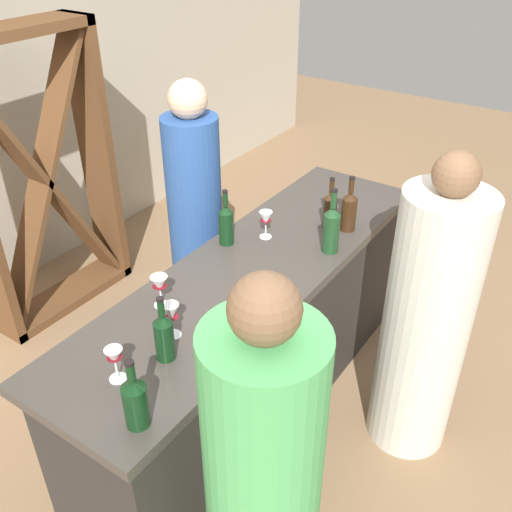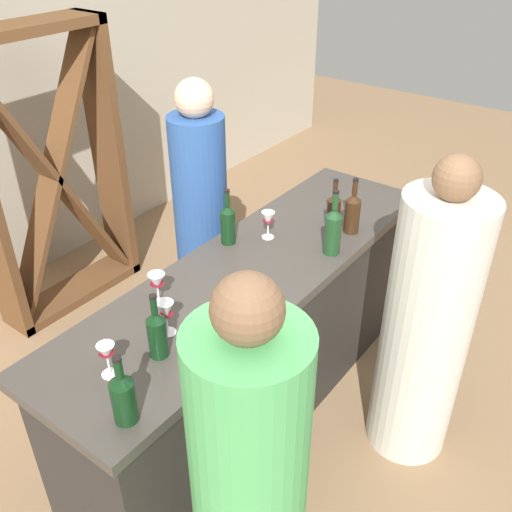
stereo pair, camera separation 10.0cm
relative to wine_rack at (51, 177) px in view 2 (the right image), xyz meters
name	(u,v)px [view 2 (the right image)]	position (x,y,z in m)	size (l,w,h in m)	color
ground_plane	(256,405)	(-0.06, -1.65, -0.91)	(12.00, 12.00, 0.00)	#846647
bar_counter	(256,341)	(-0.06, -1.65, -0.44)	(2.32, 0.64, 0.94)	#2A2723
wine_rack	(51,177)	(0.00, 0.00, 0.00)	(0.98, 0.28, 1.82)	brown
wine_bottle_leftmost_dark_green	(123,397)	(-1.06, -1.86, 0.13)	(0.08, 0.08, 0.27)	black
wine_bottle_second_left_dark_green	(157,333)	(-0.77, -1.73, 0.13)	(0.07, 0.07, 0.28)	black
wine_bottle_center_dark_green	(228,223)	(0.02, -1.42, 0.14)	(0.07, 0.07, 0.29)	black
wine_bottle_second_right_olive_green	(333,230)	(0.24, -1.87, 0.16)	(0.08, 0.08, 0.33)	#193D1E
wine_bottle_rightmost_amber_brown	(334,211)	(0.45, -1.76, 0.14)	(0.07, 0.07, 0.28)	#331E0F
wine_bottle_far_right_amber_brown	(353,212)	(0.48, -1.85, 0.14)	(0.08, 0.08, 0.30)	#331E0F
wine_glass_near_left	(166,312)	(-0.66, -1.66, 0.13)	(0.07, 0.07, 0.15)	white
wine_glass_near_center	(107,354)	(-0.96, -1.66, 0.13)	(0.07, 0.07, 0.14)	white
wine_glass_near_right	(268,221)	(0.18, -1.55, 0.13)	(0.07, 0.07, 0.14)	white
wine_glass_far_left	(157,283)	(-0.54, -1.49, 0.13)	(0.07, 0.07, 0.15)	white
person_left_guest	(426,329)	(0.25, -2.40, -0.19)	(0.52, 0.52, 1.57)	beige
person_center_guest	(249,486)	(-0.90, -2.25, -0.19)	(0.47, 0.47, 1.58)	#4CA559
person_right_guest	(201,223)	(0.32, -0.96, -0.15)	(0.34, 0.34, 1.61)	#284C8C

